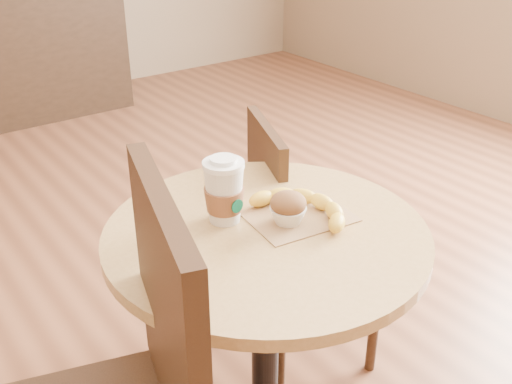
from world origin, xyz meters
TOP-DOWN VIEW (x-y plane):
  - cafe_table at (0.05, -0.10)m, footprint 0.75×0.75m
  - chair_right at (0.40, 0.19)m, footprint 0.48×0.48m
  - kraft_bag at (0.15, -0.10)m, footprint 0.26×0.21m
  - coffee_cup at (-0.00, -0.01)m, footprint 0.10×0.10m
  - muffin at (0.11, -0.11)m, footprint 0.09×0.09m
  - banana at (0.16, -0.10)m, footprint 0.24×0.30m

SIDE VIEW (x-z plane):
  - chair_right at x=0.40m, z-range 0.04..0.89m
  - cafe_table at x=0.05m, z-range 0.18..0.93m
  - kraft_bag at x=0.15m, z-range 0.75..0.75m
  - banana at x=0.16m, z-range 0.75..0.79m
  - muffin at x=0.11m, z-range 0.75..0.83m
  - coffee_cup at x=0.00m, z-range 0.74..0.90m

